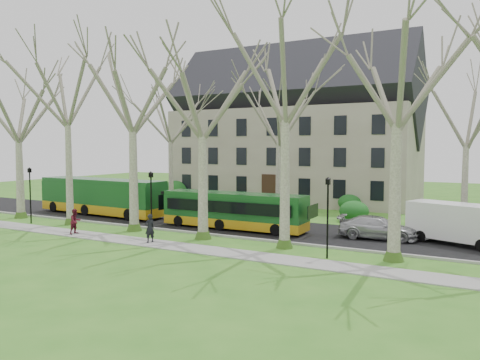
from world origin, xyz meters
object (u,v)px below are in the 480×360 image
bus_follow (234,210)px  pedestrian_b (75,221)px  bus_lead (102,196)px  van_a (457,224)px  sedan (378,228)px  pedestrian_a (150,228)px

bus_follow → pedestrian_b: 10.98m
bus_lead → pedestrian_b: bearing=-52.5°
van_a → pedestrian_b: van_a is taller
bus_follow → bus_lead: bearing=176.5°
sedan → pedestrian_a: (-12.24, -7.92, 0.16)m
pedestrian_a → pedestrian_b: size_ratio=1.04×
sedan → pedestrian_b: pedestrian_b is taller
bus_lead → pedestrian_b: bus_lead is taller
bus_follow → sedan: bearing=6.7°
sedan → bus_lead: bearing=87.0°
bus_follow → sedan: (9.99, 1.26, -0.63)m
bus_lead → sedan: (23.68, 0.53, -0.89)m
sedan → pedestrian_b: 20.24m
bus_follow → sedan: size_ratio=2.17×
sedan → pedestrian_a: pedestrian_a is taller
bus_lead → van_a: 28.34m
bus_lead → sedan: 23.71m
bus_lead → bus_follow: 13.72m
sedan → van_a: size_ratio=0.88×
bus_follow → pedestrian_b: size_ratio=6.33×
sedan → pedestrian_b: (-18.53, -8.13, 0.13)m
bus_lead → pedestrian_a: bus_lead is taller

